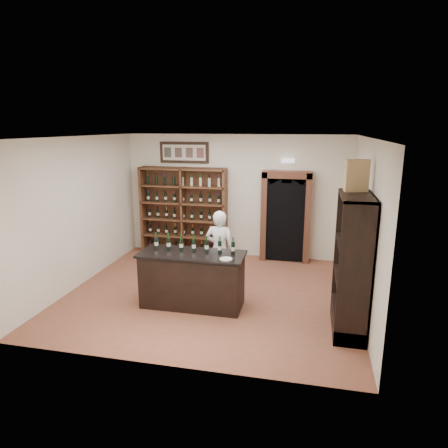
% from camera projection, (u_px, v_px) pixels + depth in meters
% --- Properties ---
extents(floor, '(5.50, 5.50, 0.00)m').
position_uv_depth(floor, '(211.00, 293.00, 7.84)').
color(floor, '#964A3C').
rests_on(floor, ground).
extents(ceiling, '(5.50, 5.50, 0.00)m').
position_uv_depth(ceiling, '(210.00, 137.00, 7.12)').
color(ceiling, white).
rests_on(ceiling, wall_back).
extents(wall_back, '(5.50, 0.04, 3.00)m').
position_uv_depth(wall_back, '(236.00, 196.00, 9.85)').
color(wall_back, silver).
rests_on(wall_back, ground).
extents(wall_left, '(0.04, 5.00, 3.00)m').
position_uv_depth(wall_left, '(79.00, 212.00, 8.05)').
color(wall_left, silver).
rests_on(wall_left, ground).
extents(wall_right, '(0.04, 5.00, 3.00)m').
position_uv_depth(wall_right, '(365.00, 227.00, 6.90)').
color(wall_right, silver).
rests_on(wall_right, ground).
extents(wine_shelf, '(2.20, 0.38, 2.20)m').
position_uv_depth(wine_shelf, '(184.00, 211.00, 10.06)').
color(wine_shelf, '#5B2F1F').
rests_on(wine_shelf, ground).
extents(framed_picture, '(1.25, 0.04, 0.52)m').
position_uv_depth(framed_picture, '(184.00, 153.00, 9.84)').
color(framed_picture, black).
rests_on(framed_picture, wall_back).
extents(arched_doorway, '(1.17, 0.35, 2.17)m').
position_uv_depth(arched_doorway, '(286.00, 214.00, 9.51)').
color(arched_doorway, black).
rests_on(arched_doorway, ground).
extents(emergency_light, '(0.30, 0.10, 0.10)m').
position_uv_depth(emergency_light, '(288.00, 161.00, 9.29)').
color(emergency_light, white).
rests_on(emergency_light, wall_back).
extents(tasting_counter, '(1.88, 0.78, 1.00)m').
position_uv_depth(tasting_counter, '(192.00, 280.00, 7.19)').
color(tasting_counter, black).
rests_on(tasting_counter, ground).
extents(counter_bottle_0, '(0.07, 0.07, 0.30)m').
position_uv_depth(counter_bottle_0, '(156.00, 243.00, 7.32)').
color(counter_bottle_0, black).
rests_on(counter_bottle_0, tasting_counter).
extents(counter_bottle_1, '(0.07, 0.07, 0.30)m').
position_uv_depth(counter_bottle_1, '(169.00, 244.00, 7.27)').
color(counter_bottle_1, black).
rests_on(counter_bottle_1, tasting_counter).
extents(counter_bottle_2, '(0.07, 0.07, 0.30)m').
position_uv_depth(counter_bottle_2, '(181.00, 244.00, 7.22)').
color(counter_bottle_2, black).
rests_on(counter_bottle_2, tasting_counter).
extents(counter_bottle_3, '(0.07, 0.07, 0.30)m').
position_uv_depth(counter_bottle_3, '(194.00, 245.00, 7.17)').
color(counter_bottle_3, black).
rests_on(counter_bottle_3, tasting_counter).
extents(counter_bottle_4, '(0.07, 0.07, 0.30)m').
position_uv_depth(counter_bottle_4, '(207.00, 246.00, 7.12)').
color(counter_bottle_4, black).
rests_on(counter_bottle_4, tasting_counter).
extents(counter_bottle_5, '(0.07, 0.07, 0.30)m').
position_uv_depth(counter_bottle_5, '(220.00, 247.00, 7.07)').
color(counter_bottle_5, black).
rests_on(counter_bottle_5, tasting_counter).
extents(counter_bottle_6, '(0.07, 0.07, 0.30)m').
position_uv_depth(counter_bottle_6, '(233.00, 248.00, 7.02)').
color(counter_bottle_6, black).
rests_on(counter_bottle_6, tasting_counter).
extents(side_cabinet, '(0.48, 1.20, 2.20)m').
position_uv_depth(side_cabinet, '(352.00, 285.00, 6.28)').
color(side_cabinet, black).
rests_on(side_cabinet, ground).
extents(shopkeeper, '(0.60, 0.40, 1.60)m').
position_uv_depth(shopkeeper, '(220.00, 250.00, 7.92)').
color(shopkeeper, white).
rests_on(shopkeeper, ground).
extents(plate, '(0.22, 0.22, 0.02)m').
position_uv_depth(plate, '(226.00, 259.00, 6.73)').
color(plate, beige).
rests_on(plate, tasting_counter).
extents(wine_crate, '(0.37, 0.21, 0.50)m').
position_uv_depth(wine_crate, '(357.00, 176.00, 6.16)').
color(wine_crate, '#A38B56').
rests_on(wine_crate, side_cabinet).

